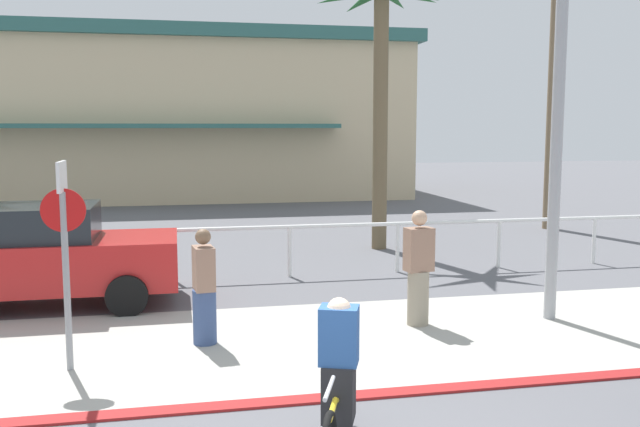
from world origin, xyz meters
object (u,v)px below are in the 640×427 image
(stop_sign_bike_lane, at_px, (64,235))
(pedestrian_1, at_px, (418,273))
(cyclist_yellow_0, at_px, (338,385))
(palm_tree_2, at_px, (379,47))
(streetlight_curb, at_px, (570,35))
(car_red_1, at_px, (37,255))
(pedestrian_0, at_px, (204,292))

(stop_sign_bike_lane, relative_size, pedestrian_1, 1.47)
(stop_sign_bike_lane, xyz_separation_m, cyclist_yellow_0, (2.68, -2.87, -0.98))
(stop_sign_bike_lane, bearing_deg, palm_tree_2, 51.10)
(streetlight_curb, relative_size, palm_tree_2, 1.18)
(cyclist_yellow_0, xyz_separation_m, pedestrian_1, (2.13, 3.87, 0.12))
(cyclist_yellow_0, bearing_deg, car_red_1, 120.31)
(car_red_1, bearing_deg, pedestrian_0, -45.21)
(cyclist_yellow_0, bearing_deg, streetlight_curb, 39.90)
(stop_sign_bike_lane, distance_m, pedestrian_1, 4.99)
(stop_sign_bike_lane, bearing_deg, car_red_1, 105.83)
(streetlight_curb, height_order, palm_tree_2, streetlight_curb)
(stop_sign_bike_lane, height_order, palm_tree_2, palm_tree_2)
(palm_tree_2, height_order, pedestrian_0, palm_tree_2)
(car_red_1, xyz_separation_m, pedestrian_0, (2.60, -2.62, -0.14))
(streetlight_curb, distance_m, palm_tree_2, 6.97)
(streetlight_curb, height_order, car_red_1, streetlight_curb)
(streetlight_curb, xyz_separation_m, pedestrian_0, (-5.28, 0.03, -3.54))
(cyclist_yellow_0, height_order, pedestrian_1, pedestrian_1)
(cyclist_yellow_0, bearing_deg, palm_tree_2, 71.80)
(palm_tree_2, height_order, cyclist_yellow_0, palm_tree_2)
(streetlight_curb, distance_m, pedestrian_1, 4.07)
(streetlight_curb, bearing_deg, pedestrian_0, 179.65)
(cyclist_yellow_0, bearing_deg, stop_sign_bike_lane, 133.08)
(palm_tree_2, distance_m, cyclist_yellow_0, 11.76)
(car_red_1, height_order, cyclist_yellow_0, car_red_1)
(pedestrian_1, bearing_deg, palm_tree_2, 78.79)
(palm_tree_2, relative_size, car_red_1, 1.45)
(car_red_1, xyz_separation_m, cyclist_yellow_0, (3.63, -6.21, -0.18))
(cyclist_yellow_0, relative_size, pedestrian_0, 1.08)
(pedestrian_1, bearing_deg, stop_sign_bike_lane, -168.28)
(car_red_1, distance_m, pedestrian_1, 6.22)
(palm_tree_2, distance_m, car_red_1, 9.15)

